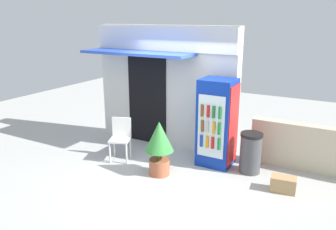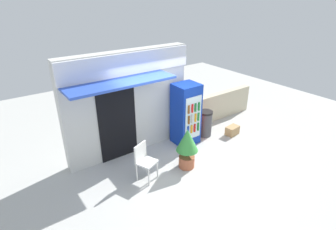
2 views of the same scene
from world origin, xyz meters
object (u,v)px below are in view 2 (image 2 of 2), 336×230
plastic_chair (144,159)px  trash_bin (205,123)px  drink_cooler (186,114)px  cardboard_box (232,130)px  potted_plant_near_shop (187,145)px

plastic_chair → trash_bin: size_ratio=1.12×
drink_cooler → cardboard_box: bearing=-19.3°
drink_cooler → trash_bin: (0.74, -0.04, -0.49)m
plastic_chair → potted_plant_near_shop: size_ratio=0.84×
plastic_chair → trash_bin: 2.73m
drink_cooler → potted_plant_near_shop: (-0.78, -1.00, -0.25)m
drink_cooler → potted_plant_near_shop: size_ratio=1.67×
trash_bin → cardboard_box: bearing=-32.9°
trash_bin → cardboard_box: 0.92m
plastic_chair → potted_plant_near_shop: bearing=-12.5°
trash_bin → cardboard_box: trash_bin is taller
drink_cooler → potted_plant_near_shop: 1.30m
plastic_chair → trash_bin: bearing=15.3°
potted_plant_near_shop → drink_cooler: bearing=52.1°
potted_plant_near_shop → trash_bin: potted_plant_near_shop is taller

